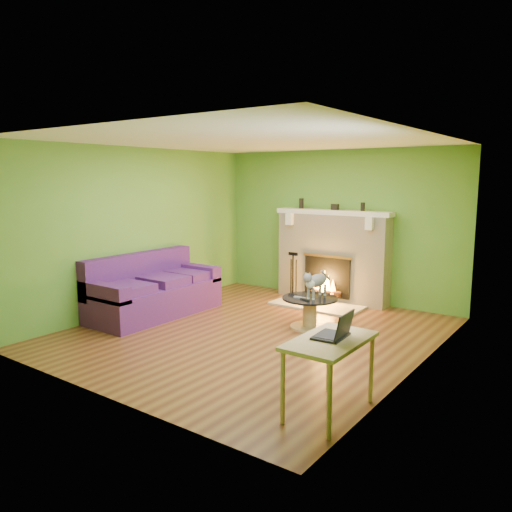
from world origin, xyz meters
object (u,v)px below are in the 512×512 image
(sofa, at_px, (152,291))
(coffee_table, at_px, (310,310))
(desk, at_px, (330,348))
(cat, at_px, (317,284))

(sofa, bearing_deg, coffee_table, 18.85)
(sofa, distance_m, desk, 4.05)
(coffee_table, bearing_deg, desk, -56.43)
(coffee_table, height_order, cat, cat)
(coffee_table, xyz_separation_m, cat, (0.08, 0.05, 0.39))
(sofa, distance_m, coffee_table, 2.50)
(coffee_table, bearing_deg, sofa, -161.15)
(coffee_table, relative_size, desk, 0.84)
(desk, height_order, cat, cat)
(cat, bearing_deg, sofa, -158.73)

